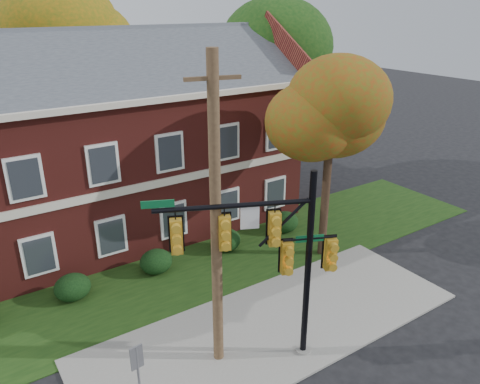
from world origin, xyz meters
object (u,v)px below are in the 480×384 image
hedge_center (156,262)px  hedge_right (226,240)px  traffic_signal (272,250)px  utility_pole (216,222)px  apartment_building (104,133)px  hedge_left (73,287)px  tree_far_rear (76,37)px  sign_post (138,371)px  hedge_far_right (285,222)px  tree_right_rear (282,51)px  tree_near_right (338,110)px

hedge_center → hedge_right: same height
traffic_signal → utility_pole: size_ratio=0.66×
apartment_building → hedge_right: apartment_building is taller
hedge_left → tree_far_rear: (4.84, 13.09, 8.32)m
apartment_building → utility_pole: (-0.50, -11.22, -0.06)m
hedge_right → sign_post: sign_post is taller
hedge_right → traffic_signal: traffic_signal is taller
hedge_far_right → tree_right_rear: size_ratio=0.13×
hedge_far_right → tree_right_rear: 10.66m
hedge_right → utility_pole: utility_pole is taller
tree_far_rear → utility_pole: size_ratio=1.19×
utility_pole → hedge_right: bearing=70.2°
hedge_left → hedge_far_right: (10.50, 0.00, 0.00)m
hedge_right → sign_post: (-7.00, -6.85, 1.18)m
hedge_left → hedge_center: (3.50, 0.00, 0.00)m
apartment_building → tree_far_rear: size_ratio=1.63×
hedge_far_right → traffic_signal: bearing=-131.9°
hedge_left → hedge_center: same height
hedge_center → traffic_signal: traffic_signal is taller
hedge_right → hedge_left: bearing=180.0°
hedge_far_right → hedge_right: bearing=180.0°
tree_near_right → tree_far_rear: size_ratio=0.74×
hedge_far_right → utility_pole: bearing=-141.5°
apartment_building → sign_post: bearing=-106.1°
tree_near_right → traffic_signal: size_ratio=1.35×
hedge_right → tree_far_rear: tree_far_rear is taller
tree_right_rear → utility_pole: bearing=-134.4°
apartment_building → tree_right_rear: 11.77m
hedge_far_right → tree_near_right: (0.22, -2.83, 6.14)m
hedge_left → tree_far_rear: 16.25m
hedge_left → tree_right_rear: bearing=22.4°
hedge_center → tree_right_rear: tree_right_rear is taller
tree_far_rear → sign_post: tree_far_rear is taller
tree_right_rear → utility_pole: tree_right_rear is taller
hedge_left → hedge_center: 3.50m
apartment_building → hedge_left: (-3.50, -5.25, -4.46)m
apartment_building → hedge_left: 7.73m
traffic_signal → tree_near_right: bearing=56.2°
apartment_building → sign_post: apartment_building is taller
utility_pole → sign_post: 4.49m
tree_near_right → traffic_signal: tree_near_right is taller
sign_post → hedge_left: bearing=82.6°
tree_far_rear → sign_post: size_ratio=4.58×
traffic_signal → sign_post: size_ratio=2.54×
apartment_building → traffic_signal: size_ratio=2.95×
hedge_left → utility_pole: 8.00m
apartment_building → utility_pole: size_ratio=1.93×
hedge_far_right → sign_post: 12.59m
hedge_center → tree_near_right: (7.22, -2.83, 6.14)m
hedge_left → apartment_building: bearing=56.3°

